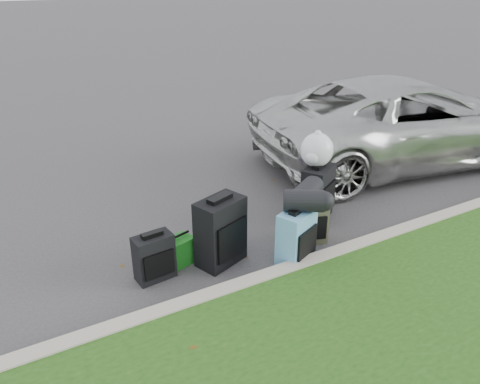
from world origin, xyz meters
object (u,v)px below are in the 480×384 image
tote_green (180,251)px  suitcase_teal (296,237)px  suitcase_small_black (154,257)px  tote_navy (217,212)px  suv (405,120)px  suitcase_large_black_left (220,232)px  suitcase_large_black_right (317,193)px  suitcase_olive (310,221)px

tote_green → suitcase_teal: bearing=-43.9°
suitcase_small_black → tote_navy: suitcase_small_black is taller
tote_navy → suv: bearing=-4.3°
suitcase_large_black_left → suitcase_large_black_right: size_ratio=1.06×
suitcase_teal → tote_green: suitcase_teal is taller
suitcase_large_black_left → tote_green: suitcase_large_black_left is taller
suitcase_small_black → suitcase_teal: size_ratio=0.81×
suitcase_small_black → tote_navy: (1.19, 0.85, -0.13)m
suitcase_large_black_right → suitcase_large_black_left: bearing=161.4°
suitcase_large_black_left → tote_green: 0.53m
suitcase_large_black_left → suitcase_olive: 1.20m
suitcase_large_black_right → tote_navy: bearing=124.9°
suitcase_olive → tote_navy: size_ratio=2.08×
suitcase_small_black → tote_green: 0.40m
suitcase_large_black_left → tote_navy: size_ratio=3.01×
suv → suitcase_large_black_left: bearing=116.7°
suitcase_large_black_left → tote_green: (-0.43, 0.20, -0.24)m
suitcase_teal → tote_green: size_ratio=1.99×
suitcase_small_black → suitcase_olive: (1.98, -0.19, 0.01)m
suv → tote_green: size_ratio=16.05×
suitcase_teal → tote_navy: size_ratio=2.48×
suitcase_small_black → suitcase_large_black_left: 0.80m
tote_navy → suitcase_olive: bearing=-63.5°
suitcase_small_black → tote_green: bearing=14.9°
suitcase_small_black → suitcase_large_black_right: 2.45m
suitcase_large_black_right → tote_navy: (-1.24, 0.58, -0.24)m
suitcase_small_black → tote_navy: 1.46m
suitcase_large_black_right → tote_navy: 1.39m
suv → suitcase_olive: size_ratio=9.56×
suitcase_teal → suitcase_olive: bearing=11.8°
suitcase_olive → suitcase_large_black_right: 0.65m
tote_navy → suitcase_large_black_left: bearing=-124.5°
suitcase_olive → suitcase_large_black_left: bearing=-167.1°
tote_green → suitcase_olive: bearing=-27.3°
suitcase_olive → suitcase_teal: suitcase_teal is taller
suv → suitcase_large_black_left: size_ratio=6.62×
suitcase_large_black_left → suitcase_teal: bearing=-49.1°
suitcase_teal → suitcase_large_black_right: suitcase_large_black_right is taller
suitcase_large_black_left → suitcase_small_black: bearing=155.3°
suitcase_large_black_right → suitcase_small_black: bearing=156.2°
suitcase_small_black → suitcase_teal: suitcase_teal is taller
suitcase_small_black → tote_green: (0.36, 0.13, -0.10)m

